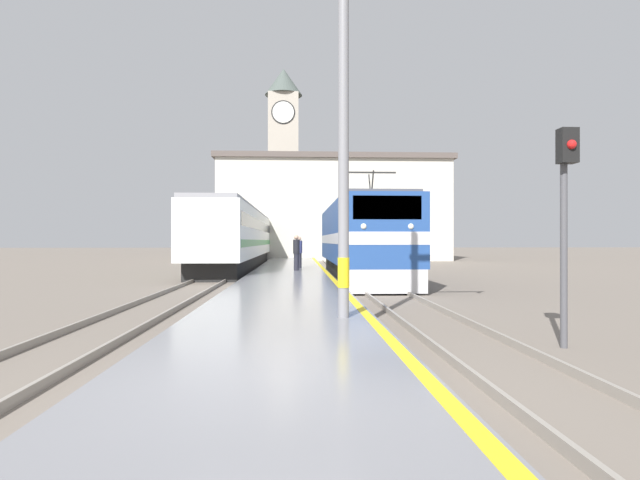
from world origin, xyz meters
The scene contains 12 objects.
ground_plane centered at (0.00, 30.00, 0.00)m, with size 200.00×200.00×0.00m, color #70665B.
platform centered at (0.00, 25.00, 0.17)m, with size 3.86×140.00×0.34m.
rail_track_near centered at (3.36, 25.00, 0.03)m, with size 2.83×140.00×0.16m.
rail_track_far centered at (-3.55, 25.00, 0.03)m, with size 2.84×140.00×0.16m.
locomotive_train centered at (3.36, 17.97, 1.90)m, with size 2.92×14.66×4.68m.
passenger_train centered at (-3.55, 36.59, 2.11)m, with size 2.92×41.93×3.92m.
catenary_mast centered at (1.38, 4.12, 4.30)m, with size 2.39×0.24×7.83m.
person_on_platform centered at (0.48, 22.04, 1.27)m, with size 0.34×0.34×1.77m.
second_waiting_passenger centered at (0.31, 19.97, 1.30)m, with size 0.34×0.34×1.83m.
clock_tower centered at (-1.29, 55.82, 12.32)m, with size 4.57×4.57×23.13m.
station_building centered at (3.84, 42.43, 4.96)m, with size 22.18×7.57×9.86m.
signal_post centered at (4.99, 2.58, 2.56)m, with size 0.30×0.39×3.80m.
Camera 1 is at (0.33, -5.83, 1.87)m, focal length 28.00 mm.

